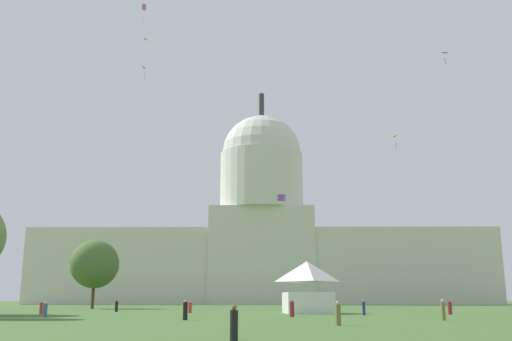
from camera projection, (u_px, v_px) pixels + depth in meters
The scene contains 20 objects.
capitol_building at pixel (262, 239), 182.22m from camera, with size 143.92×26.97×69.50m.
event_tent at pixel (307, 286), 69.26m from camera, with size 6.31×7.37×6.23m.
tree_west_far at pixel (95, 264), 102.85m from camera, with size 10.85×11.83×12.18m.
person_black_edge_west at pixel (185, 311), 47.16m from camera, with size 0.52×0.52×1.64m.
person_denim_lawn_far_left at pixel (45, 310), 53.74m from camera, with size 0.44×0.44×1.48m.
person_maroon_near_tree_east at pixel (292, 309), 55.32m from camera, with size 0.63×0.63×1.67m.
person_black_front_left at pixel (116, 306), 77.17m from camera, with size 0.48×0.48×1.60m.
person_olive_front_right at pixel (338, 314), 37.37m from camera, with size 0.44×0.44×1.58m.
person_navy_mid_right at pixel (364, 308), 61.02m from camera, with size 0.45×0.45×1.62m.
person_red_front_center at pixel (190, 307), 71.02m from camera, with size 0.56×0.56×1.51m.
person_maroon_mid_center at pixel (450, 308), 64.10m from camera, with size 0.62×0.62×1.57m.
person_olive_lawn_far_right at pixel (443, 310), 46.53m from camera, with size 0.45×0.45×1.69m.
person_black_deep_crowd at pixel (234, 324), 23.85m from camera, with size 0.37×0.37×1.49m.
person_red_back_center at pixel (41, 308), 64.61m from camera, with size 0.59×0.59×1.53m.
kite_orange_mid at pixel (396, 139), 115.82m from camera, with size 1.19×1.57×2.47m.
kite_violet_low at pixel (282, 198), 84.73m from camera, with size 1.23×1.26×1.06m.
kite_turquoise_high at pixel (446, 54), 106.17m from camera, with size 1.45×0.89×2.17m.
kite_cyan_high at pixel (146, 70), 124.20m from camera, with size 0.80×1.47×2.26m.
kite_gold_high at pixel (144, 41), 132.16m from camera, with size 1.43×1.50×0.22m.
kite_pink_high at pixel (144, 7), 94.92m from camera, with size 0.79×0.83×3.52m.
Camera 1 is at (-3.84, -20.11, 1.72)m, focal length 40.01 mm.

